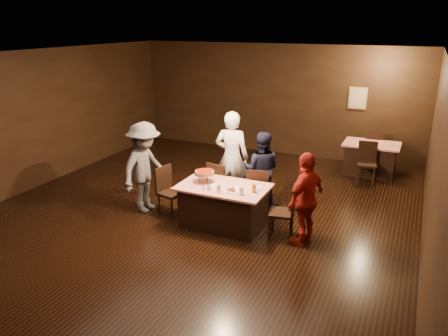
% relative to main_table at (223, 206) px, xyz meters
% --- Properties ---
extents(room, '(10.00, 10.04, 3.02)m').
position_rel_main_table_xyz_m(room, '(-0.67, -0.09, 1.75)').
color(room, black).
rests_on(room, ground).
extents(main_table, '(1.60, 1.00, 0.77)m').
position_rel_main_table_xyz_m(main_table, '(0.00, 0.00, 0.00)').
color(main_table, red).
rests_on(main_table, ground).
extents(back_table, '(1.30, 0.90, 0.77)m').
position_rel_main_table_xyz_m(back_table, '(2.07, 4.07, 0.00)').
color(back_table, '#B2120B').
rests_on(back_table, ground).
extents(chair_far_left, '(0.48, 0.48, 0.95)m').
position_rel_main_table_xyz_m(chair_far_left, '(-0.40, 0.75, 0.09)').
color(chair_far_left, black).
rests_on(chair_far_left, ground).
extents(chair_far_right, '(0.49, 0.49, 0.95)m').
position_rel_main_table_xyz_m(chair_far_right, '(0.40, 0.75, 0.09)').
color(chair_far_right, black).
rests_on(chair_far_right, ground).
extents(chair_end_left, '(0.50, 0.50, 0.95)m').
position_rel_main_table_xyz_m(chair_end_left, '(-1.10, -0.00, 0.09)').
color(chair_end_left, black).
rests_on(chair_end_left, ground).
extents(chair_end_right, '(0.49, 0.49, 0.95)m').
position_rel_main_table_xyz_m(chair_end_right, '(1.10, -0.00, 0.09)').
color(chair_end_right, black).
rests_on(chair_end_right, ground).
extents(chair_back_near, '(0.48, 0.48, 0.95)m').
position_rel_main_table_xyz_m(chair_back_near, '(2.07, 3.37, 0.09)').
color(chair_back_near, black).
rests_on(chair_back_near, ground).
extents(chair_back_far, '(0.46, 0.46, 0.95)m').
position_rel_main_table_xyz_m(chair_back_far, '(2.07, 4.67, 0.09)').
color(chair_back_far, black).
rests_on(chair_back_far, ground).
extents(diner_white_jacket, '(0.74, 0.54, 1.90)m').
position_rel_main_table_xyz_m(diner_white_jacket, '(-0.33, 1.13, 0.56)').
color(diner_white_jacket, white).
rests_on(diner_white_jacket, ground).
extents(diner_navy_hoodie, '(0.83, 0.70, 1.54)m').
position_rel_main_table_xyz_m(diner_navy_hoodie, '(0.31, 1.14, 0.39)').
color(diner_navy_hoodie, black).
rests_on(diner_navy_hoodie, ground).
extents(diner_grey_knit, '(0.76, 1.20, 1.78)m').
position_rel_main_table_xyz_m(diner_grey_knit, '(-1.67, -0.01, 0.50)').
color(diner_grey_knit, '#5D5C62').
rests_on(diner_grey_knit, ground).
extents(diner_red_shirt, '(0.66, 1.01, 1.60)m').
position_rel_main_table_xyz_m(diner_red_shirt, '(1.51, -0.05, 0.41)').
color(diner_red_shirt, '#A21F16').
rests_on(diner_red_shirt, ground).
extents(pizza_stand, '(0.38, 0.38, 0.22)m').
position_rel_main_table_xyz_m(pizza_stand, '(-0.40, 0.05, 0.57)').
color(pizza_stand, black).
rests_on(pizza_stand, main_table).
extents(plate_with_slice, '(0.25, 0.25, 0.06)m').
position_rel_main_table_xyz_m(plate_with_slice, '(0.25, -0.18, 0.41)').
color(plate_with_slice, white).
rests_on(plate_with_slice, main_table).
extents(plate_empty, '(0.25, 0.25, 0.01)m').
position_rel_main_table_xyz_m(plate_empty, '(0.55, 0.15, 0.39)').
color(plate_empty, white).
rests_on(plate_empty, main_table).
extents(glass_front_left, '(0.08, 0.08, 0.14)m').
position_rel_main_table_xyz_m(glass_front_left, '(0.05, -0.30, 0.46)').
color(glass_front_left, silver).
rests_on(glass_front_left, main_table).
extents(glass_front_right, '(0.08, 0.08, 0.14)m').
position_rel_main_table_xyz_m(glass_front_right, '(0.45, -0.25, 0.46)').
color(glass_front_right, silver).
rests_on(glass_front_right, main_table).
extents(glass_amber, '(0.08, 0.08, 0.14)m').
position_rel_main_table_xyz_m(glass_amber, '(0.60, -0.05, 0.46)').
color(glass_amber, '#BF7F26').
rests_on(glass_amber, main_table).
extents(condiments, '(0.17, 0.10, 0.09)m').
position_rel_main_table_xyz_m(condiments, '(-0.18, -0.28, 0.43)').
color(condiments, silver).
rests_on(condiments, main_table).
extents(napkin_center, '(0.19, 0.19, 0.01)m').
position_rel_main_table_xyz_m(napkin_center, '(0.30, -0.00, 0.39)').
color(napkin_center, white).
rests_on(napkin_center, main_table).
extents(napkin_left, '(0.21, 0.21, 0.01)m').
position_rel_main_table_xyz_m(napkin_left, '(-0.15, -0.05, 0.39)').
color(napkin_left, white).
rests_on(napkin_left, main_table).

